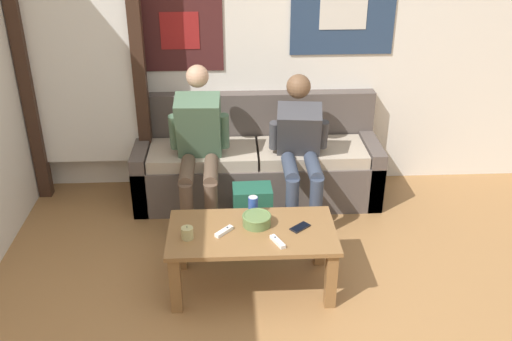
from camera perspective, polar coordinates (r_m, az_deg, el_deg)
wall_back at (r=4.82m, az=1.31°, el=12.89°), size 10.00×0.07×2.55m
door_frame at (r=4.76m, az=-17.13°, el=10.58°), size 1.00×0.10×2.15m
couch at (r=4.84m, az=0.10°, el=0.56°), size 2.03×0.66×0.85m
coffee_table at (r=3.73m, az=-0.40°, el=-7.06°), size 1.08×0.57×0.44m
person_seated_adult at (r=4.39m, az=-5.72°, el=2.66°), size 0.47×0.87×1.21m
person_seated_teen at (r=4.44m, az=4.44°, el=2.46°), size 0.47×0.85×1.12m
backpack at (r=4.30m, az=-0.35°, el=-4.42°), size 0.29×0.24×0.43m
ceramic_bowl at (r=3.72m, az=0.07°, el=-4.90°), size 0.19×0.19×0.08m
pillar_candle at (r=3.61m, az=-6.88°, el=-6.23°), size 0.08×0.08×0.09m
drink_can_blue at (r=3.84m, az=-0.30°, el=-3.48°), size 0.07×0.07×0.12m
game_controller_near_left at (r=3.66m, az=-3.21°, el=-6.10°), size 0.12×0.13×0.03m
game_controller_near_right at (r=3.56m, az=2.18°, el=-7.12°), size 0.09×0.14×0.03m
cell_phone at (r=3.72m, az=4.44°, el=-5.68°), size 0.15×0.14×0.01m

